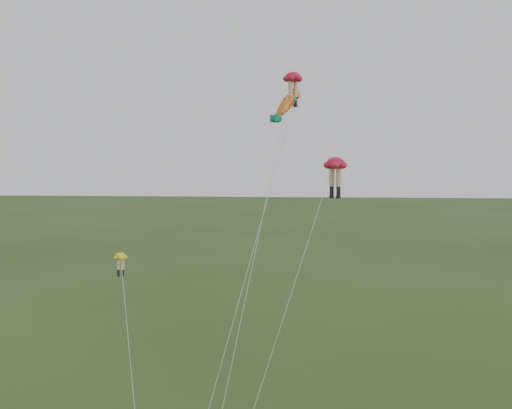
{
  "coord_description": "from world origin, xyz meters",
  "views": [
    {
      "loc": [
        3.93,
        -30.29,
        14.9
      ],
      "look_at": [
        1.41,
        6.0,
        11.4
      ],
      "focal_mm": 40.0,
      "sensor_mm": 36.0,
      "label": 1
    }
  ],
  "objects": [
    {
      "name": "fish_kite",
      "position": [
        3.33,
        10.07,
        18.07
      ],
      "size": [
        5.59,
        13.37,
        19.51
      ],
      "rotation": [
        0.71,
        0.0,
        -0.68
      ],
      "color": "orange",
      "rests_on": "ground"
    },
    {
      "name": "legs_kite_yellow",
      "position": [
        -6.71,
        3.45,
        7.74
      ],
      "size": [
        3.81,
        8.59,
        8.56
      ],
      "rotation": [
        0.0,
        0.0,
        0.12
      ],
      "color": "yellow",
      "rests_on": "ground"
    },
    {
      "name": "legs_kite_red_mid",
      "position": [
        6.11,
        2.36,
        13.73
      ],
      "size": [
        5.85,
        6.25,
        14.49
      ],
      "rotation": [
        0.0,
        0.0,
        -0.47
      ],
      "color": "red",
      "rests_on": "ground"
    },
    {
      "name": "legs_kite_red_high",
      "position": [
        3.65,
        9.98,
        19.43
      ],
      "size": [
        4.86,
        13.81,
        20.32
      ],
      "rotation": [
        0.0,
        0.0,
        0.6
      ],
      "color": "red",
      "rests_on": "ground"
    }
  ]
}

